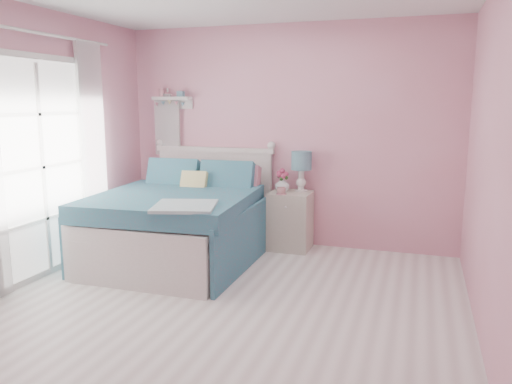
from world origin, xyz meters
The scene contains 12 objects.
floor centered at (0.00, 0.00, 0.00)m, with size 4.50×4.50×0.00m, color silver.
room_shell centered at (0.00, 0.00, 1.58)m, with size 4.50×4.50×4.50m.
bed centered at (-0.92, 1.25, 0.40)m, with size 1.67×2.04×1.15m.
nightstand centered at (0.12, 2.00, 0.34)m, with size 0.47×0.46×0.68m.
table_lamp centered at (0.22, 2.09, 1.00)m, with size 0.23×0.23×0.47m.
vase centered at (0.01, 2.01, 0.76)m, with size 0.17×0.17×0.17m, color white.
teacup centered at (0.05, 1.84, 0.72)m, with size 0.10×0.10×0.08m, color #C78588.
roses centered at (0.01, 2.01, 0.89)m, with size 0.14×0.11×0.12m.
wall_shelf centered at (-1.47, 2.19, 1.73)m, with size 0.50×0.15×0.25m.
hanging_dress centered at (-1.55, 2.18, 1.40)m, with size 0.34×0.03×0.72m, color white.
french_door centered at (-1.97, 0.40, 1.07)m, with size 0.04×1.32×2.16m.
curtain_far centered at (-1.92, 1.14, 1.18)m, with size 0.04×0.40×2.32m, color white.
Camera 1 is at (1.52, -3.51, 1.71)m, focal length 35.00 mm.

